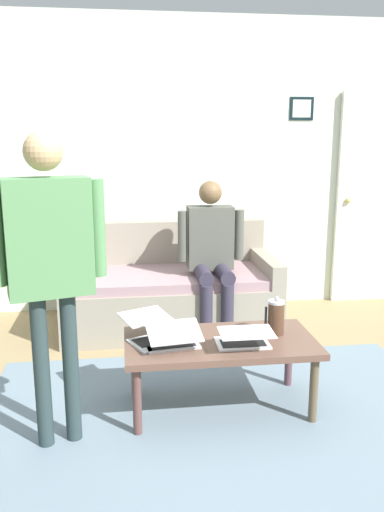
# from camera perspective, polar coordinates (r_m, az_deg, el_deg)

# --- Properties ---
(ground_plane) EXTENTS (7.68, 7.68, 0.00)m
(ground_plane) POSITION_cam_1_polar(r_m,az_deg,el_deg) (3.31, 1.03, -16.97)
(ground_plane) COLOR #937E57
(area_rug) EXTENTS (2.88, 1.87, 0.01)m
(area_rug) POSITION_cam_1_polar(r_m,az_deg,el_deg) (3.34, 3.28, -16.63)
(area_rug) COLOR slate
(area_rug) RESTS_ON ground_plane
(back_wall) EXTENTS (7.04, 0.11, 2.70)m
(back_wall) POSITION_cam_1_polar(r_m,az_deg,el_deg) (5.06, -2.61, 9.53)
(back_wall) COLOR silver
(back_wall) RESTS_ON ground_plane
(interior_door) EXTENTS (0.82, 0.09, 2.05)m
(interior_door) POSITION_cam_1_polar(r_m,az_deg,el_deg) (5.57, 19.18, 5.78)
(interior_door) COLOR white
(interior_door) RESTS_ON ground_plane
(couch) EXTENTS (1.80, 0.89, 0.88)m
(couch) POSITION_cam_1_polar(r_m,az_deg,el_deg) (4.65, -2.44, -3.88)
(couch) COLOR gray
(couch) RESTS_ON ground_plane
(coffee_table) EXTENTS (1.15, 0.60, 0.44)m
(coffee_table) POSITION_cam_1_polar(r_m,az_deg,el_deg) (3.25, 3.04, -9.76)
(coffee_table) COLOR brown
(coffee_table) RESTS_ON ground_plane
(laptop_left) EXTENTS (0.31, 0.31, 0.12)m
(laptop_left) POSITION_cam_1_polar(r_m,az_deg,el_deg) (3.14, 5.57, -8.89)
(laptop_left) COLOR silver
(laptop_left) RESTS_ON coffee_table
(laptop_center) EXTENTS (0.34, 0.31, 0.15)m
(laptop_center) POSITION_cam_1_polar(r_m,az_deg,el_deg) (3.12, -2.11, -8.96)
(laptop_center) COLOR silver
(laptop_center) RESTS_ON coffee_table
(laptop_right) EXTENTS (0.41, 0.45, 0.14)m
(laptop_right) POSITION_cam_1_polar(r_m,az_deg,el_deg) (3.21, -4.30, -8.22)
(laptop_right) COLOR silver
(laptop_right) RESTS_ON coffee_table
(french_press) EXTENTS (0.12, 0.10, 0.24)m
(french_press) POSITION_cam_1_polar(r_m,az_deg,el_deg) (3.33, 9.00, -6.50)
(french_press) COLOR #4C3323
(french_press) RESTS_ON coffee_table
(person_standing) EXTENTS (0.58, 0.29, 1.67)m
(person_standing) POSITION_cam_1_polar(r_m,az_deg,el_deg) (2.78, -15.07, 0.40)
(person_standing) COLOR #28393B
(person_standing) RESTS_ON ground_plane
(person_seated) EXTENTS (0.55, 0.51, 1.28)m
(person_seated) POSITION_cam_1_polar(r_m,az_deg,el_deg) (4.37, 2.11, 0.74)
(person_seated) COLOR #322D3D
(person_seated) RESTS_ON ground_plane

